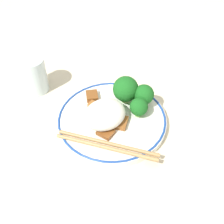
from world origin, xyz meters
TOP-DOWN VIEW (x-y plane):
  - ground_plane at (0.00, 0.00)m, footprint 3.00×3.00m
  - plate at (0.00, 0.00)m, footprint 0.24×0.24m
  - rice_mound at (-0.01, -0.02)m, footprint 0.08×0.10m
  - broccoli_back_left at (0.04, 0.05)m, footprint 0.04×0.04m
  - broccoli_back_center at (0.02, 0.08)m, footprint 0.05×0.05m
  - broccoli_back_right at (-0.02, 0.06)m, footprint 0.06×0.06m
  - meat_near_front at (0.03, -0.00)m, footprint 0.04×0.04m
  - meat_near_left at (-0.08, 0.02)m, footprint 0.04×0.04m
  - meat_near_right at (-0.05, -0.00)m, footprint 0.04×0.02m
  - meat_near_back at (0.02, -0.04)m, footprint 0.04×0.03m
  - chopsticks at (0.05, -0.06)m, footprint 0.20×0.11m
  - drinking_glass at (-0.22, -0.04)m, footprint 0.06×0.06m

SIDE VIEW (x-z plane):
  - ground_plane at x=0.00m, z-range 0.00..0.00m
  - plate at x=0.00m, z-range 0.00..0.02m
  - chopsticks at x=0.05m, z-range 0.02..0.02m
  - meat_near_back at x=0.02m, z-range 0.02..0.02m
  - meat_near_right at x=-0.05m, z-range 0.02..0.03m
  - meat_near_front at x=0.03m, z-range 0.02..0.03m
  - meat_near_left at x=-0.08m, z-range 0.02..0.03m
  - rice_mound at x=-0.01m, z-range 0.02..0.06m
  - broccoli_back_left at x=0.04m, z-range 0.02..0.06m
  - drinking_glass at x=-0.22m, z-range 0.00..0.09m
  - broccoli_back_center at x=0.02m, z-range 0.02..0.08m
  - broccoli_back_right at x=-0.02m, z-range 0.02..0.09m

